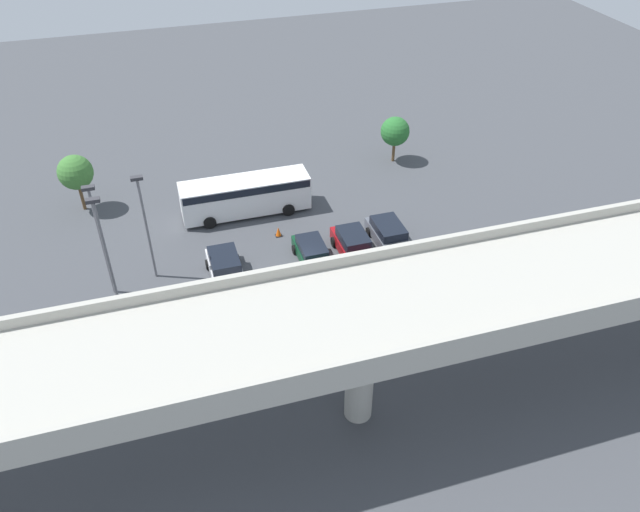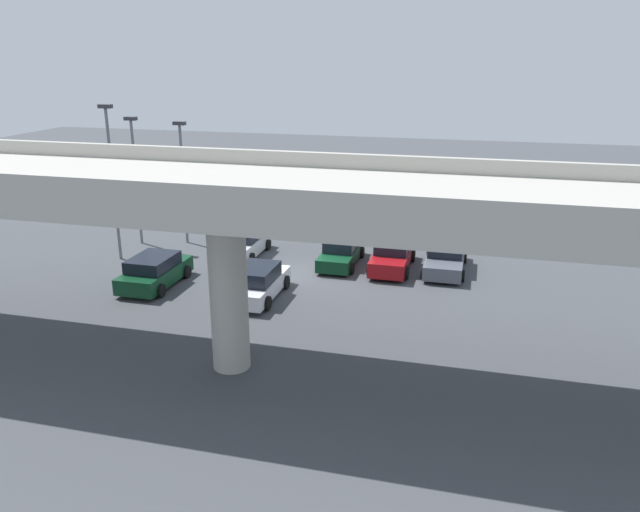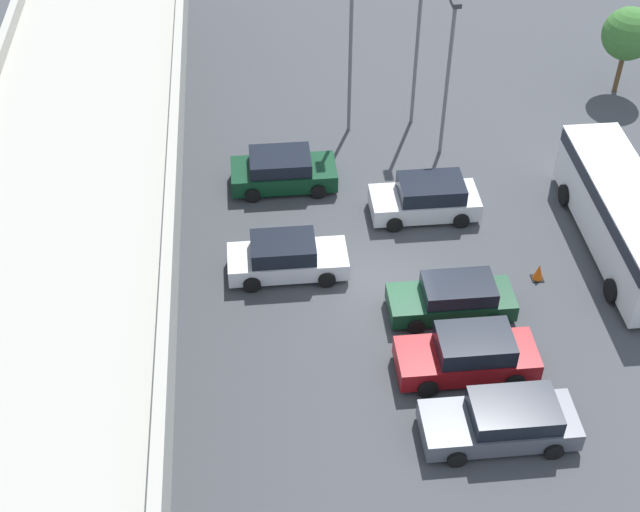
% 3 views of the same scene
% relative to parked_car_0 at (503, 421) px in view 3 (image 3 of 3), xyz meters
% --- Properties ---
extents(ground_plane, '(109.92, 109.92, 0.00)m').
position_rel_parked_car_0_xyz_m(ground_plane, '(6.85, 2.21, -0.70)').
color(ground_plane, '#424449').
extents(highway_overpass, '(52.65, 6.66, 7.48)m').
position_rel_parked_car_0_xyz_m(highway_overpass, '(6.85, 12.84, 5.49)').
color(highway_overpass, '#ADAAA0').
rests_on(highway_overpass, ground_plane).
extents(parked_car_0, '(2.17, 4.87, 1.47)m').
position_rel_parked_car_0_xyz_m(parked_car_0, '(0.00, 0.00, 0.00)').
color(parked_car_0, '#515660').
rests_on(parked_car_0, ground_plane).
extents(parked_car_1, '(2.11, 4.70, 1.67)m').
position_rel_parked_car_0_xyz_m(parked_car_1, '(2.74, 0.49, 0.08)').
color(parked_car_1, maroon).
rests_on(parked_car_1, ground_plane).
extents(parked_car_2, '(1.99, 4.50, 1.43)m').
position_rel_parked_car_0_xyz_m(parked_car_2, '(5.54, 0.42, -0.02)').
color(parked_car_2, '#0C381E').
rests_on(parked_car_2, ground_plane).
extents(parked_car_3, '(2.06, 4.49, 1.55)m').
position_rel_parked_car_0_xyz_m(parked_car_3, '(8.23, 6.21, 0.03)').
color(parked_car_3, silver).
rests_on(parked_car_3, ground_plane).
extents(parked_car_4, '(2.17, 4.35, 1.61)m').
position_rel_parked_car_0_xyz_m(parked_car_4, '(11.22, 0.35, 0.07)').
color(parked_car_4, silver).
rests_on(parked_car_4, ground_plane).
extents(parked_car_5, '(2.25, 4.41, 1.54)m').
position_rel_parked_car_0_xyz_m(parked_car_5, '(13.70, 6.00, 0.04)').
color(parked_car_5, '#0C381E').
rests_on(parked_car_5, ground_plane).
extents(shuttle_bus, '(9.18, 2.64, 2.71)m').
position_rel_parked_car_0_xyz_m(shuttle_bus, '(8.48, -6.68, 0.91)').
color(shuttle_bus, white).
rests_on(shuttle_bus, ground_plane).
extents(lamp_post_near_aisle, '(0.70, 0.35, 8.43)m').
position_rel_parked_car_0_xyz_m(lamp_post_near_aisle, '(17.64, 2.73, 4.21)').
color(lamp_post_near_aisle, slate).
rests_on(lamp_post_near_aisle, ground_plane).
extents(lamp_post_mid_lot, '(0.70, 0.35, 7.23)m').
position_rel_parked_car_0_xyz_m(lamp_post_mid_lot, '(15.46, -1.11, 3.58)').
color(lamp_post_mid_lot, slate).
rests_on(lamp_post_mid_lot, ground_plane).
extents(lamp_post_by_overpass, '(0.70, 0.35, 7.51)m').
position_rel_parked_car_0_xyz_m(lamp_post_by_overpass, '(18.05, -0.27, 3.73)').
color(lamp_post_by_overpass, slate).
rests_on(lamp_post_by_overpass, ground_plane).
extents(tree_front_centre, '(2.48, 2.48, 4.30)m').
position_rel_parked_car_0_xyz_m(tree_front_centre, '(19.79, -10.65, 2.34)').
color(tree_front_centre, brown).
rests_on(tree_front_centre, ground_plane).
extents(traffic_cone, '(0.44, 0.44, 0.70)m').
position_rel_parked_car_0_xyz_m(traffic_cone, '(6.96, -3.16, -0.38)').
color(traffic_cone, black).
rests_on(traffic_cone, ground_plane).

